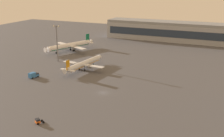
# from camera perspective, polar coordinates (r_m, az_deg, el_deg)

# --- Properties ---
(ground_plane) EXTENTS (416.00, 416.00, 0.00)m
(ground_plane) POSITION_cam_1_polar(r_m,az_deg,el_deg) (134.58, -1.79, -4.83)
(ground_plane) COLOR #4C4C51
(terminal_building) EXTENTS (165.84, 22.40, 16.40)m
(terminal_building) POSITION_cam_1_polar(r_m,az_deg,el_deg) (255.08, 17.38, 6.72)
(terminal_building) COLOR #9EA3AD
(terminal_building) RESTS_ON ground
(airplane_taxiway_distant) EXTENTS (27.87, 35.74, 9.16)m
(airplane_taxiway_distant) POSITION_cam_1_polar(r_m,az_deg,el_deg) (169.05, -5.71, 0.90)
(airplane_taxiway_distant) COLOR silver
(airplane_taxiway_distant) RESTS_ON ground
(airplane_mid_apron) EXTENTS (31.72, 40.21, 10.80)m
(airplane_mid_apron) POSITION_cam_1_polar(r_m,az_deg,el_deg) (216.44, -8.36, 4.53)
(airplane_mid_apron) COLOR white
(airplane_mid_apron) RESTS_ON ground
(pushback_tug) EXTENTS (3.16, 3.56, 2.05)m
(pushback_tug) POSITION_cam_1_polar(r_m,az_deg,el_deg) (109.63, -14.49, -10.09)
(pushback_tug) COLOR #D85919
(pushback_tug) RESTS_ON ground
(catering_truck) EXTENTS (3.60, 6.04, 3.05)m
(catering_truck) POSITION_cam_1_polar(r_m,az_deg,el_deg) (160.16, -15.35, -1.25)
(catering_truck) COLOR #3372BF
(catering_truck) RESTS_ON ground
(apron_light_east) EXTENTS (4.80, 0.90, 23.52)m
(apron_light_east) POSITION_cam_1_polar(r_m,az_deg,el_deg) (187.27, -10.89, 5.44)
(apron_light_east) COLOR slate
(apron_light_east) RESTS_ON ground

